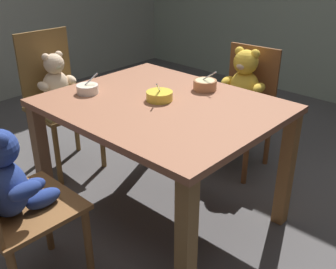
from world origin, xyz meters
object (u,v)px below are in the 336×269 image
(porridge_bowl_yellow_center, at_px, (159,96))
(teddy_chair_near_left, at_px, (58,93))
(dining_table, at_px, (162,121))
(porridge_bowl_terracotta_far_center, at_px, (205,85))
(porridge_bowl_white_near_left, at_px, (88,89))
(teddy_chair_far_center, at_px, (243,90))
(teddy_chair_near_front, at_px, (8,189))

(porridge_bowl_yellow_center, bearing_deg, teddy_chair_near_left, -177.54)
(porridge_bowl_yellow_center, bearing_deg, dining_table, -29.37)
(porridge_bowl_terracotta_far_center, distance_m, porridge_bowl_white_near_left, 0.66)
(teddy_chair_far_center, height_order, porridge_bowl_white_near_left, teddy_chair_far_center)
(porridge_bowl_yellow_center, xyz_separation_m, porridge_bowl_white_near_left, (-0.37, -0.19, 0.00))
(teddy_chair_near_front, distance_m, teddy_chair_near_left, 1.21)
(dining_table, relative_size, porridge_bowl_white_near_left, 9.30)
(teddy_chair_near_left, xyz_separation_m, porridge_bowl_yellow_center, (0.92, 0.04, 0.20))
(teddy_chair_near_left, distance_m, porridge_bowl_terracotta_far_center, 1.07)
(teddy_chair_far_center, bearing_deg, porridge_bowl_terracotta_far_center, 3.09)
(teddy_chair_far_center, relative_size, porridge_bowl_white_near_left, 6.76)
(porridge_bowl_terracotta_far_center, bearing_deg, porridge_bowl_yellow_center, -104.46)
(teddy_chair_near_left, relative_size, porridge_bowl_white_near_left, 7.53)
(teddy_chair_near_front, bearing_deg, teddy_chair_far_center, -0.98)
(dining_table, distance_m, teddy_chair_near_front, 0.85)
(dining_table, bearing_deg, porridge_bowl_white_near_left, -156.63)
(dining_table, xyz_separation_m, teddy_chair_near_front, (-0.07, -0.85, -0.05))
(teddy_chair_near_left, xyz_separation_m, teddy_chair_far_center, (0.92, 0.86, 0.02))
(dining_table, height_order, porridge_bowl_white_near_left, porridge_bowl_white_near_left)
(teddy_chair_far_center, xyz_separation_m, porridge_bowl_white_near_left, (-0.37, -1.01, 0.18))
(dining_table, xyz_separation_m, teddy_chair_near_left, (-0.95, -0.02, -0.07))
(teddy_chair_near_left, bearing_deg, dining_table, 5.37)
(porridge_bowl_terracotta_far_center, distance_m, porridge_bowl_yellow_center, 0.30)
(teddy_chair_near_left, bearing_deg, porridge_bowl_terracotta_far_center, 22.59)
(teddy_chair_far_center, bearing_deg, teddy_chair_near_front, -6.15)
(teddy_chair_near_front, relative_size, porridge_bowl_white_near_left, 7.51)
(dining_table, xyz_separation_m, porridge_bowl_yellow_center, (-0.03, 0.02, 0.13))
(teddy_chair_near_front, xyz_separation_m, teddy_chair_near_left, (-0.88, 0.83, -0.02))
(porridge_bowl_terracotta_far_center, bearing_deg, dining_table, -98.00)
(teddy_chair_far_center, distance_m, porridge_bowl_white_near_left, 1.09)
(dining_table, bearing_deg, teddy_chair_far_center, 92.08)
(teddy_chair_near_front, xyz_separation_m, teddy_chair_far_center, (0.04, 1.69, -0.00))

